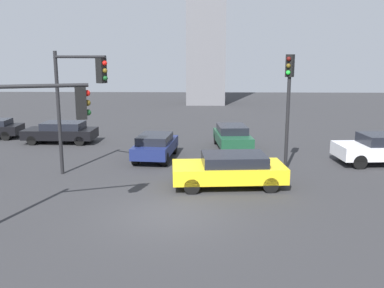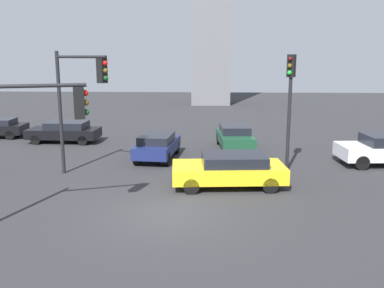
{
  "view_description": "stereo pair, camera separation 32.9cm",
  "coord_description": "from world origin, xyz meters",
  "px_view_note": "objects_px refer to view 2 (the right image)",
  "views": [
    {
      "loc": [
        1.18,
        -13.64,
        5.29
      ],
      "look_at": [
        0.7,
        3.32,
        1.76
      ],
      "focal_mm": 39.74,
      "sensor_mm": 36.0,
      "label": 1
    },
    {
      "loc": [
        1.51,
        -13.62,
        5.29
      ],
      "look_at": [
        0.7,
        3.32,
        1.76
      ],
      "focal_mm": 39.74,
      "sensor_mm": 36.0,
      "label": 2
    }
  ],
  "objects_px": {
    "traffic_light_2": "(290,91)",
    "car_6": "(230,169)",
    "traffic_light_0": "(26,121)",
    "car_4": "(235,136)",
    "traffic_light_1": "(79,89)",
    "car_0": "(65,131)",
    "car_2": "(157,145)"
  },
  "relations": [
    {
      "from": "car_0",
      "to": "car_2",
      "type": "xyz_separation_m",
      "value": [
        6.33,
        -4.12,
        0.03
      ]
    },
    {
      "from": "car_0",
      "to": "car_2",
      "type": "distance_m",
      "value": 7.55
    },
    {
      "from": "traffic_light_1",
      "to": "car_0",
      "type": "xyz_separation_m",
      "value": [
        -3.5,
        7.68,
        -3.2
      ]
    },
    {
      "from": "traffic_light_0",
      "to": "car_6",
      "type": "height_order",
      "value": "traffic_light_0"
    },
    {
      "from": "traffic_light_1",
      "to": "traffic_light_2",
      "type": "xyz_separation_m",
      "value": [
        9.17,
        1.44,
        -0.16
      ]
    },
    {
      "from": "traffic_light_0",
      "to": "car_4",
      "type": "height_order",
      "value": "traffic_light_0"
    },
    {
      "from": "car_0",
      "to": "car_6",
      "type": "distance_m",
      "value": 13.21
    },
    {
      "from": "traffic_light_0",
      "to": "car_2",
      "type": "bearing_deg",
      "value": 52.88
    },
    {
      "from": "car_2",
      "to": "car_6",
      "type": "relative_size",
      "value": 0.87
    },
    {
      "from": "car_2",
      "to": "traffic_light_0",
      "type": "bearing_deg",
      "value": 168.38
    },
    {
      "from": "car_4",
      "to": "car_6",
      "type": "relative_size",
      "value": 0.87
    },
    {
      "from": "traffic_light_2",
      "to": "car_6",
      "type": "relative_size",
      "value": 1.13
    },
    {
      "from": "traffic_light_1",
      "to": "car_0",
      "type": "height_order",
      "value": "traffic_light_1"
    },
    {
      "from": "traffic_light_1",
      "to": "car_0",
      "type": "bearing_deg",
      "value": 143.71
    },
    {
      "from": "traffic_light_0",
      "to": "traffic_light_2",
      "type": "distance_m",
      "value": 11.49
    },
    {
      "from": "traffic_light_1",
      "to": "car_2",
      "type": "bearing_deg",
      "value": 80.73
    },
    {
      "from": "traffic_light_1",
      "to": "traffic_light_2",
      "type": "relative_size",
      "value": 1.03
    },
    {
      "from": "traffic_light_2",
      "to": "car_4",
      "type": "relative_size",
      "value": 1.31
    },
    {
      "from": "traffic_light_2",
      "to": "car_2",
      "type": "bearing_deg",
      "value": -78.53
    },
    {
      "from": "car_2",
      "to": "car_0",
      "type": "bearing_deg",
      "value": 62.39
    },
    {
      "from": "car_0",
      "to": "car_2",
      "type": "height_order",
      "value": "car_2"
    },
    {
      "from": "traffic_light_0",
      "to": "traffic_light_1",
      "type": "distance_m",
      "value": 5.55
    },
    {
      "from": "car_4",
      "to": "car_6",
      "type": "bearing_deg",
      "value": -9.69
    },
    {
      "from": "traffic_light_1",
      "to": "car_0",
      "type": "distance_m",
      "value": 9.02
    },
    {
      "from": "traffic_light_0",
      "to": "car_4",
      "type": "xyz_separation_m",
      "value": [
        6.96,
        11.8,
        -2.63
      ]
    },
    {
      "from": "traffic_light_0",
      "to": "car_6",
      "type": "distance_m",
      "value": 8.21
    },
    {
      "from": "car_4",
      "to": "car_6",
      "type": "xyz_separation_m",
      "value": [
        -0.59,
        -7.33,
        0.0
      ]
    },
    {
      "from": "traffic_light_0",
      "to": "car_4",
      "type": "distance_m",
      "value": 13.95
    },
    {
      "from": "traffic_light_1",
      "to": "car_6",
      "type": "relative_size",
      "value": 1.16
    },
    {
      "from": "traffic_light_0",
      "to": "traffic_light_1",
      "type": "bearing_deg",
      "value": 70.38
    },
    {
      "from": "car_0",
      "to": "car_6",
      "type": "bearing_deg",
      "value": 140.12
    },
    {
      "from": "traffic_light_1",
      "to": "traffic_light_2",
      "type": "distance_m",
      "value": 9.29
    }
  ]
}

